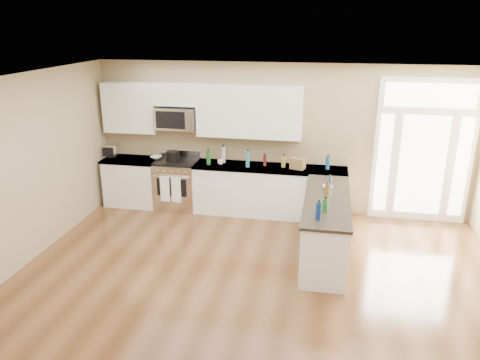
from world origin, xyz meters
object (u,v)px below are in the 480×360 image
object	(u,v)px
stockpot	(173,156)
toaster_oven	(110,150)
peninsula_cabinet	(325,229)
kitchen_range	(177,184)

from	to	relation	value
stockpot	toaster_oven	bearing A→B (deg)	176.83
stockpot	toaster_oven	distance (m)	1.32
peninsula_cabinet	stockpot	bearing A→B (deg)	153.71
peninsula_cabinet	toaster_oven	bearing A→B (deg)	160.29
peninsula_cabinet	kitchen_range	bearing A→B (deg)	153.36
stockpot	toaster_oven	world-z (taller)	toaster_oven
kitchen_range	peninsula_cabinet	bearing A→B (deg)	-26.64
toaster_oven	stockpot	bearing A→B (deg)	-9.40
kitchen_range	stockpot	distance (m)	0.57
stockpot	peninsula_cabinet	bearing A→B (deg)	-26.29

